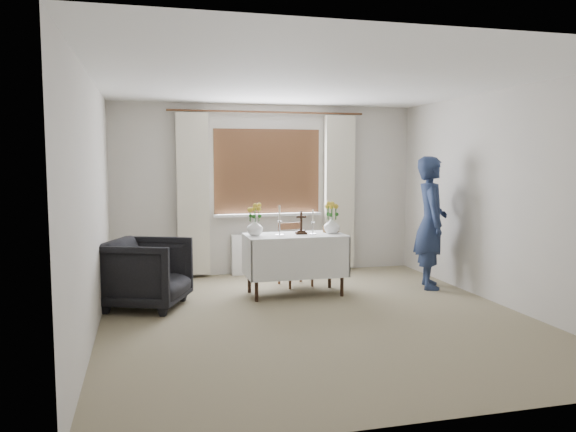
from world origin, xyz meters
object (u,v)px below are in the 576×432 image
at_px(altar_table, 295,265).
at_px(flower_vase_left, 255,227).
at_px(wooden_chair, 296,254).
at_px(wooden_cross, 301,223).
at_px(flower_vase_right, 332,225).
at_px(armchair, 147,273).
at_px(person, 431,223).

relative_size(altar_table, flower_vase_left, 5.94).
height_order(altar_table, wooden_chair, wooden_chair).
height_order(wooden_cross, flower_vase_right, wooden_cross).
height_order(armchair, flower_vase_left, flower_vase_left).
relative_size(wooden_chair, person, 0.49).
height_order(altar_table, person, person).
distance_m(wooden_cross, flower_vase_right, 0.40).
xyz_separation_m(flower_vase_left, flower_vase_right, (0.98, -0.04, 0.00)).
height_order(person, flower_vase_right, person).
bearing_deg(armchair, person, -65.52).
distance_m(wooden_chair, wooden_cross, 0.69).
bearing_deg(wooden_cross, person, 0.14).
bearing_deg(flower_vase_right, person, -2.03).
distance_m(wooden_cross, flower_vase_left, 0.59).
bearing_deg(person, altar_table, 106.60).
bearing_deg(flower_vase_left, altar_table, -3.36).
bearing_deg(altar_table, armchair, -174.20).
distance_m(altar_table, wooden_chair, 0.52).
height_order(wooden_chair, flower_vase_left, flower_vase_left).
bearing_deg(wooden_chair, person, -30.38).
bearing_deg(wooden_chair, altar_table, -118.06).
bearing_deg(wooden_chair, wooden_cross, -109.04).
height_order(altar_table, armchair, armchair).
bearing_deg(armchair, wooden_chair, -48.20).
height_order(wooden_chair, person, person).
distance_m(armchair, flower_vase_left, 1.40).
bearing_deg(altar_table, flower_vase_right, -1.33).
bearing_deg(person, armchair, 110.40).
height_order(altar_table, flower_vase_right, flower_vase_right).
bearing_deg(flower_vase_left, flower_vase_right, -2.37).
relative_size(armchair, person, 0.50).
bearing_deg(wooden_chair, flower_vase_left, -156.21).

